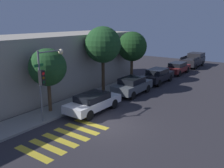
{
  "coord_description": "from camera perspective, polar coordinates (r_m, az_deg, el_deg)",
  "views": [
    {
      "loc": [
        -11.62,
        -8.89,
        6.47
      ],
      "look_at": [
        3.81,
        2.1,
        1.6
      ],
      "focal_mm": 40.0,
      "sensor_mm": 36.0,
      "label": 1
    }
  ],
  "objects": [
    {
      "name": "ground_plane",
      "position": [
        15.99,
        -1.81,
        -9.45
      ],
      "size": [
        60.0,
        60.0,
        0.0
      ],
      "primitive_type": "plane",
      "color": "#2D2B30"
    },
    {
      "name": "sidewalk",
      "position": [
        18.77,
        -12.61,
        -5.88
      ],
      "size": [
        26.0,
        2.38,
        0.14
      ],
      "primitive_type": "cube",
      "color": "gray",
      "rests_on": "ground"
    },
    {
      "name": "building_row",
      "position": [
        21.66,
        -21.17,
        3.16
      ],
      "size": [
        26.0,
        6.0,
        5.21
      ],
      "primitive_type": "cube",
      "color": "#A89E8E",
      "rests_on": "ground"
    },
    {
      "name": "crosswalk",
      "position": [
        14.75,
        -10.52,
        -11.84
      ],
      "size": [
        4.93,
        2.6,
        0.0
      ],
      "color": "gold",
      "rests_on": "ground"
    },
    {
      "name": "traffic_light_pole",
      "position": [
        16.2,
        -14.8,
        2.41
      ],
      "size": [
        2.38,
        0.56,
        4.69
      ],
      "color": "slate",
      "rests_on": "ground"
    },
    {
      "name": "sedan_near_corner",
      "position": [
        18.02,
        -4.33,
        -4.11
      ],
      "size": [
        4.6,
        1.82,
        1.38
      ],
      "color": "silver",
      "rests_on": "ground"
    },
    {
      "name": "sedan_middle",
      "position": [
        22.28,
        4.65,
        -0.3
      ],
      "size": [
        4.31,
        1.89,
        1.55
      ],
      "color": "#4C5156",
      "rests_on": "ground"
    },
    {
      "name": "sedan_far_end",
      "position": [
        26.78,
        10.4,
        1.98
      ],
      "size": [
        4.6,
        1.86,
        1.51
      ],
      "color": "black",
      "rests_on": "ground"
    },
    {
      "name": "sedan_tail_of_row",
      "position": [
        31.92,
        14.77,
        3.65
      ],
      "size": [
        4.65,
        1.77,
        1.42
      ],
      "color": "maroon",
      "rests_on": "ground"
    },
    {
      "name": "pickup_truck",
      "position": [
        37.5,
        18.1,
        5.25
      ],
      "size": [
        5.22,
        2.06,
        1.85
      ],
      "color": "black",
      "rests_on": "ground"
    },
    {
      "name": "tree_near_corner",
      "position": [
        17.73,
        -14.49,
        3.68
      ],
      "size": [
        2.61,
        2.61,
        4.63
      ],
      "color": "#4C3823",
      "rests_on": "ground"
    },
    {
      "name": "tree_midblock",
      "position": [
        22.09,
        -2.1,
        8.92
      ],
      "size": [
        3.19,
        3.19,
        5.97
      ],
      "color": "#42301E",
      "rests_on": "ground"
    },
    {
      "name": "tree_far_end",
      "position": [
        26.24,
        4.61,
        8.51
      ],
      "size": [
        3.07,
        3.07,
        5.34
      ],
      "color": "#4C3823",
      "rests_on": "ground"
    }
  ]
}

